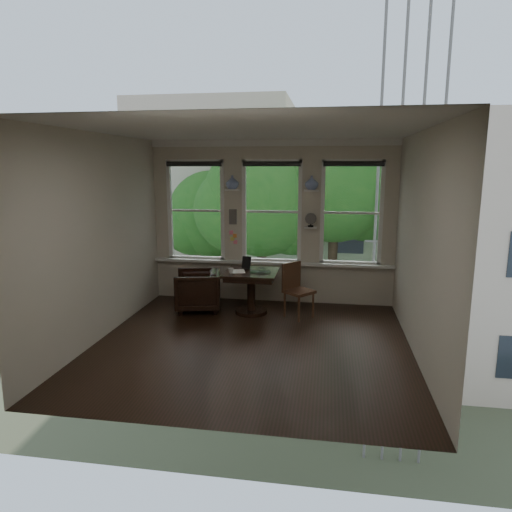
% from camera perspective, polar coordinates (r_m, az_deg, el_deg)
% --- Properties ---
extents(ground, '(4.50, 4.50, 0.00)m').
position_cam_1_polar(ground, '(6.73, -0.53, -10.89)').
color(ground, black).
rests_on(ground, ground).
extents(ceiling, '(4.50, 4.50, 0.00)m').
position_cam_1_polar(ceiling, '(6.26, -0.58, 15.50)').
color(ceiling, silver).
rests_on(ceiling, ground).
extents(wall_back, '(4.50, 0.00, 4.50)m').
position_cam_1_polar(wall_back, '(8.53, 2.00, 4.23)').
color(wall_back, beige).
rests_on(wall_back, ground).
extents(wall_front, '(4.50, 0.00, 4.50)m').
position_cam_1_polar(wall_front, '(4.17, -5.77, -3.14)').
color(wall_front, beige).
rests_on(wall_front, ground).
extents(wall_left, '(0.00, 4.50, 4.50)m').
position_cam_1_polar(wall_left, '(7.05, -18.89, 2.19)').
color(wall_left, beige).
rests_on(wall_left, ground).
extents(wall_right, '(0.00, 4.50, 4.50)m').
position_cam_1_polar(wall_right, '(6.35, 19.90, 1.19)').
color(wall_right, beige).
rests_on(wall_right, ground).
extents(window_left, '(1.10, 0.12, 1.90)m').
position_cam_1_polar(window_left, '(8.80, -7.45, 5.67)').
color(window_left, white).
rests_on(window_left, ground).
extents(window_center, '(1.10, 0.12, 1.90)m').
position_cam_1_polar(window_center, '(8.51, 2.00, 5.57)').
color(window_center, white).
rests_on(window_center, ground).
extents(window_right, '(1.10, 0.12, 1.90)m').
position_cam_1_polar(window_right, '(8.45, 11.85, 5.30)').
color(window_right, white).
rests_on(window_right, ground).
extents(shelf_left, '(0.26, 0.16, 0.03)m').
position_cam_1_polar(shelf_left, '(8.50, -2.97, 8.26)').
color(shelf_left, white).
rests_on(shelf_left, ground).
extents(shelf_right, '(0.26, 0.16, 0.03)m').
position_cam_1_polar(shelf_right, '(8.32, 6.95, 8.13)').
color(shelf_right, white).
rests_on(shelf_right, ground).
extents(intercom, '(0.14, 0.06, 0.28)m').
position_cam_1_polar(intercom, '(8.57, -2.89, 4.93)').
color(intercom, '#59544F').
rests_on(intercom, ground).
extents(sticky_notes, '(0.16, 0.01, 0.24)m').
position_cam_1_polar(sticky_notes, '(8.62, -2.86, 2.62)').
color(sticky_notes, pink).
rests_on(sticky_notes, ground).
extents(desk_fan, '(0.20, 0.20, 0.24)m').
position_cam_1_polar(desk_fan, '(8.35, 6.85, 4.21)').
color(desk_fan, '#59544F').
rests_on(desk_fan, ground).
extents(vase_left, '(0.24, 0.24, 0.25)m').
position_cam_1_polar(vase_left, '(8.49, -2.98, 9.19)').
color(vase_left, white).
rests_on(vase_left, shelf_left).
extents(vase_right, '(0.24, 0.24, 0.25)m').
position_cam_1_polar(vase_right, '(8.31, 6.97, 9.09)').
color(vase_right, white).
rests_on(vase_right, shelf_right).
extents(table, '(0.90, 0.90, 0.75)m').
position_cam_1_polar(table, '(7.95, -0.60, -4.54)').
color(table, black).
rests_on(table, ground).
extents(armchair_left, '(0.94, 0.92, 0.72)m').
position_cam_1_polar(armchair_left, '(8.20, -7.30, -4.28)').
color(armchair_left, black).
rests_on(armchair_left, ground).
extents(cushion_red, '(0.45, 0.45, 0.06)m').
position_cam_1_polar(cushion_red, '(8.17, -7.31, -3.66)').
color(cushion_red, maroon).
rests_on(cushion_red, armchair_left).
extents(side_chair_right, '(0.59, 0.59, 0.92)m').
position_cam_1_polar(side_chair_right, '(7.74, 5.41, -4.38)').
color(side_chair_right, '#422117').
rests_on(side_chair_right, ground).
extents(laptop, '(0.36, 0.24, 0.03)m').
position_cam_1_polar(laptop, '(7.69, 0.51, -2.10)').
color(laptop, black).
rests_on(laptop, table).
extents(mug, '(0.11, 0.11, 0.09)m').
position_cam_1_polar(mug, '(7.71, -3.15, -1.84)').
color(mug, white).
rests_on(mug, table).
extents(drinking_glass, '(0.13, 0.13, 0.09)m').
position_cam_1_polar(drinking_glass, '(7.72, 0.71, -1.80)').
color(drinking_glass, white).
rests_on(drinking_glass, table).
extents(tablet, '(0.17, 0.11, 0.22)m').
position_cam_1_polar(tablet, '(8.03, -1.21, -0.83)').
color(tablet, black).
rests_on(tablet, table).
extents(papers, '(0.29, 0.35, 0.00)m').
position_cam_1_polar(papers, '(7.86, -2.24, -1.91)').
color(papers, silver).
rests_on(papers, table).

